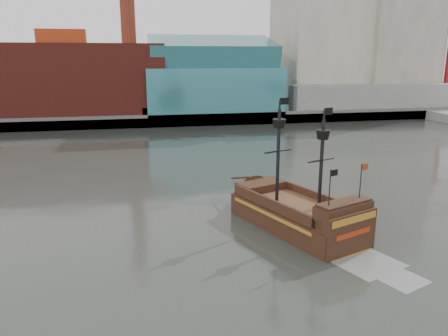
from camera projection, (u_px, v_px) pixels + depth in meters
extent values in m
plane|color=#2B2E29|center=(248.00, 253.00, 32.87)|extent=(400.00, 400.00, 0.00)
cube|color=slate|center=(162.00, 107.00, 119.87)|extent=(220.00, 60.00, 2.00)
cube|color=#4C4C49|center=(172.00, 121.00, 91.82)|extent=(220.00, 1.00, 2.60)
cube|color=maroon|center=(65.00, 80.00, 94.45)|extent=(42.00, 18.00, 15.00)
cube|color=#2C6C75|center=(212.00, 90.00, 99.50)|extent=(30.00, 16.00, 10.00)
cube|color=#BCB29C|center=(321.00, 13.00, 110.46)|extent=(20.00, 22.00, 46.00)
cube|color=#A79C8C|center=(393.00, 30.00, 111.22)|extent=(18.00, 18.00, 38.00)
cube|color=#BCB29C|center=(329.00, 9.00, 127.82)|extent=(24.00, 20.00, 52.00)
cube|color=slate|center=(372.00, 97.00, 103.72)|extent=(40.00, 6.00, 6.00)
cube|color=#2C6C75|center=(212.00, 54.00, 97.52)|extent=(28.00, 14.94, 8.78)
cube|color=slate|center=(438.00, 96.00, 125.20)|extent=(4.00, 4.00, 3.00)
cylinder|color=maroon|center=(444.00, 43.00, 121.61)|extent=(1.40, 1.40, 32.00)
cube|color=slate|center=(444.00, 92.00, 136.67)|extent=(4.00, 4.00, 3.00)
cube|color=maroon|center=(445.00, 13.00, 130.25)|extent=(5.00, 2.50, 2.50)
cube|color=black|center=(295.00, 221.00, 37.55)|extent=(9.09, 13.23, 2.65)
cube|color=#47311A|center=(295.00, 205.00, 37.18)|extent=(8.18, 11.91, 0.31)
cube|color=black|center=(261.00, 187.00, 41.09)|extent=(4.91, 3.82, 1.02)
cube|color=black|center=(343.00, 215.00, 32.67)|extent=(5.10, 3.24, 1.83)
cube|color=black|center=(351.00, 240.00, 32.31)|extent=(4.76, 2.01, 4.07)
cube|color=#A66C20|center=(355.00, 219.00, 31.79)|extent=(4.32, 1.70, 0.51)
cube|color=maroon|center=(353.00, 234.00, 32.06)|extent=(3.36, 1.34, 0.41)
cylinder|color=black|center=(278.00, 156.00, 36.99)|extent=(0.37, 0.37, 7.94)
cylinder|color=black|center=(321.00, 165.00, 35.22)|extent=(0.37, 0.37, 7.33)
cone|color=black|center=(279.00, 124.00, 36.31)|extent=(1.44, 1.44, 0.71)
cone|color=black|center=(323.00, 135.00, 34.61)|extent=(1.44, 1.44, 0.71)
cube|color=black|center=(284.00, 101.00, 36.09)|extent=(0.87, 0.35, 0.56)
cube|color=black|center=(328.00, 111.00, 34.40)|extent=(0.87, 0.35, 0.56)
cube|color=gray|center=(369.00, 263.00, 31.21)|extent=(5.35, 4.96, 0.02)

